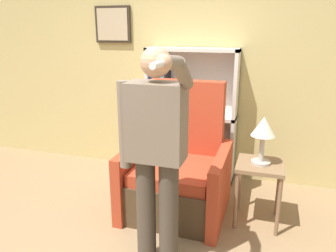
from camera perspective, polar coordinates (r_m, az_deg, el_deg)
The scene contains 6 objects.
wall_back at distance 4.08m, azimuth 2.55°, elevation 10.91°, with size 8.00×0.11×2.80m.
bookcase at distance 4.04m, azimuth 2.54°, elevation 1.38°, with size 1.08×0.28×1.60m.
armchair at distance 3.38m, azimuth 1.85°, elevation -8.24°, with size 0.99×0.93×1.30m.
person_standing at distance 2.37m, azimuth -2.13°, elevation -4.05°, with size 0.56×0.78×1.69m.
side_table at distance 3.21m, azimuth 15.66°, elevation -8.13°, with size 0.43×0.43×0.61m.
table_lamp at distance 3.06m, azimuth 16.28°, elevation -0.75°, with size 0.22×0.22×0.45m.
Camera 1 is at (1.05, -1.89, 1.80)m, focal length 35.00 mm.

